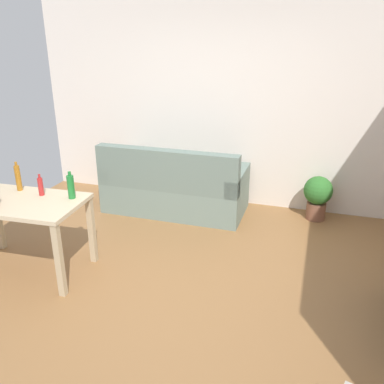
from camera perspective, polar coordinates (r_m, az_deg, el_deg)
name	(u,v)px	position (r m, az deg, el deg)	size (l,w,h in m)	color
ground_plane	(167,281)	(4.12, -3.50, -12.22)	(5.20, 4.40, 0.02)	olive
wall_rear	(223,104)	(5.60, 4.36, 12.00)	(5.20, 0.10, 2.70)	silver
couch	(174,189)	(5.45, -2.49, 0.36)	(1.83, 0.84, 0.92)	slate
desk	(21,211)	(4.30, -22.58, -2.41)	(1.24, 0.77, 0.76)	#C6B28E
potted_plant	(318,195)	(5.44, 16.98, -0.37)	(0.36, 0.36, 0.57)	brown
bottle_amber	(18,178)	(4.48, -22.92, 1.83)	(0.05, 0.05, 0.30)	#9E6019
bottle_red	(41,186)	(4.28, -20.19, 0.76)	(0.05, 0.05, 0.22)	#AD2323
bottle_green	(71,187)	(4.10, -16.40, 0.73)	(0.07, 0.07, 0.27)	#1E722D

